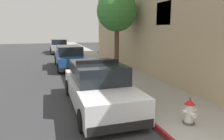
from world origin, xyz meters
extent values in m
cube|color=#353538|center=(-4.65, 10.00, -0.10)|extent=(32.30, 60.00, 0.20)
cube|color=#9E9991|center=(1.35, 10.00, 0.08)|extent=(2.71, 60.00, 0.16)
cube|color=maroon|center=(-0.04, 10.00, 0.08)|extent=(0.08, 60.00, 0.16)
cube|color=tan|center=(6.43, 6.00, 3.17)|extent=(7.44, 25.89, 6.33)
cube|color=black|center=(2.74, 6.00, 3.48)|extent=(0.06, 1.30, 1.10)
cube|color=black|center=(2.74, 13.25, 3.48)|extent=(0.06, 1.30, 1.10)
cube|color=white|center=(-1.12, 3.74, 0.58)|extent=(1.84, 4.80, 0.76)
cube|color=black|center=(-1.12, 3.89, 1.26)|extent=(1.64, 2.50, 0.60)
cube|color=black|center=(-1.12, 1.40, 0.32)|extent=(1.76, 0.16, 0.24)
cube|color=black|center=(-1.12, 6.08, 0.32)|extent=(1.76, 0.16, 0.24)
cylinder|color=black|center=(-1.98, 5.44, 0.32)|extent=(0.22, 0.64, 0.64)
cylinder|color=black|center=(-0.26, 5.44, 0.32)|extent=(0.22, 0.64, 0.64)
cylinder|color=black|center=(-1.98, 2.04, 0.32)|extent=(0.22, 0.64, 0.64)
cylinder|color=black|center=(-0.26, 2.04, 0.32)|extent=(0.22, 0.64, 0.64)
cube|color=black|center=(-1.12, 3.84, 1.62)|extent=(1.48, 0.20, 0.12)
cube|color=red|center=(-1.47, 3.84, 1.62)|extent=(0.44, 0.18, 0.11)
cube|color=#1E33E0|center=(-0.77, 3.84, 1.62)|extent=(0.44, 0.18, 0.11)
cube|color=navy|center=(-1.21, 11.84, 0.58)|extent=(1.84, 4.80, 0.76)
cube|color=black|center=(-1.21, 11.99, 1.26)|extent=(1.64, 2.50, 0.60)
cube|color=black|center=(-1.21, 9.50, 0.32)|extent=(1.76, 0.16, 0.24)
cube|color=black|center=(-1.21, 14.18, 0.32)|extent=(1.76, 0.16, 0.24)
cylinder|color=black|center=(-2.07, 13.54, 0.32)|extent=(0.22, 0.64, 0.64)
cylinder|color=black|center=(-0.35, 13.54, 0.32)|extent=(0.22, 0.64, 0.64)
cylinder|color=black|center=(-2.07, 10.14, 0.32)|extent=(0.22, 0.64, 0.64)
cylinder|color=black|center=(-0.35, 10.14, 0.32)|extent=(0.22, 0.64, 0.64)
cube|color=#B2B5BA|center=(-1.31, 22.12, 0.58)|extent=(1.84, 4.80, 0.76)
cube|color=black|center=(-1.31, 22.27, 1.26)|extent=(1.64, 2.50, 0.60)
cube|color=black|center=(-1.31, 19.78, 0.32)|extent=(1.76, 0.16, 0.24)
cube|color=black|center=(-1.31, 24.46, 0.32)|extent=(1.76, 0.16, 0.24)
cylinder|color=black|center=(-2.17, 23.82, 0.32)|extent=(0.22, 0.64, 0.64)
cylinder|color=black|center=(-0.45, 23.82, 0.32)|extent=(0.22, 0.64, 0.64)
cylinder|color=black|center=(-2.17, 20.42, 0.32)|extent=(0.22, 0.64, 0.64)
cylinder|color=black|center=(-0.45, 20.42, 0.32)|extent=(0.22, 0.64, 0.64)
cylinder|color=#4C4C51|center=(0.84, 1.31, 0.19)|extent=(0.32, 0.32, 0.06)
cylinder|color=silver|center=(0.84, 1.31, 0.47)|extent=(0.24, 0.24, 0.50)
cone|color=red|center=(0.84, 1.31, 0.79)|extent=(0.28, 0.28, 0.14)
cylinder|color=#4C4C51|center=(0.84, 1.31, 0.89)|extent=(0.05, 0.05, 0.06)
cylinder|color=silver|center=(0.67, 1.31, 0.53)|extent=(0.10, 0.10, 0.10)
cylinder|color=silver|center=(1.01, 1.31, 0.53)|extent=(0.10, 0.10, 0.10)
cylinder|color=silver|center=(0.84, 1.13, 0.48)|extent=(0.13, 0.12, 0.13)
cylinder|color=brown|center=(1.38, 9.06, 1.55)|extent=(0.28, 0.28, 2.78)
sphere|color=#387A33|center=(1.38, 9.06, 3.78)|extent=(2.41, 2.41, 2.41)
camera|label=1|loc=(-2.81, -3.21, 2.73)|focal=33.62mm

